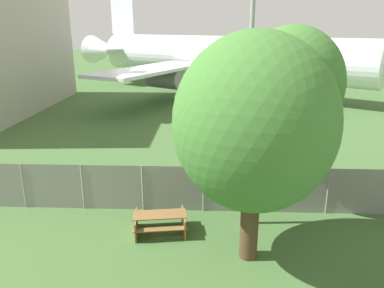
{
  "coord_description": "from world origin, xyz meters",
  "views": [
    {
      "loc": [
        0.13,
        -2.87,
        7.46
      ],
      "look_at": [
        -0.61,
        14.36,
        2.0
      ],
      "focal_mm": 35.0,
      "sensor_mm": 36.0,
      "label": 1
    }
  ],
  "objects_px": {
    "airplane": "(219,57)",
    "picnic_bench_near_cabin": "(160,221)",
    "tree_near_hangar": "(291,84)",
    "tree_left_of_cabin": "(255,124)"
  },
  "relations": [
    {
      "from": "picnic_bench_near_cabin",
      "to": "tree_near_hangar",
      "type": "distance_m",
      "value": 7.51
    },
    {
      "from": "airplane",
      "to": "tree_left_of_cabin",
      "type": "bearing_deg",
      "value": -55.84
    },
    {
      "from": "airplane",
      "to": "tree_near_hangar",
      "type": "distance_m",
      "value": 28.74
    },
    {
      "from": "airplane",
      "to": "picnic_bench_near_cabin",
      "type": "xyz_separation_m",
      "value": [
        -2.92,
        -31.51,
        -3.6
      ]
    },
    {
      "from": "airplane",
      "to": "tree_left_of_cabin",
      "type": "height_order",
      "value": "airplane"
    },
    {
      "from": "picnic_bench_near_cabin",
      "to": "tree_left_of_cabin",
      "type": "xyz_separation_m",
      "value": [
        3.16,
        -1.42,
        4.16
      ]
    },
    {
      "from": "airplane",
      "to": "tree_near_hangar",
      "type": "height_order",
      "value": "airplane"
    },
    {
      "from": "tree_left_of_cabin",
      "to": "picnic_bench_near_cabin",
      "type": "bearing_deg",
      "value": 155.83
    },
    {
      "from": "airplane",
      "to": "picnic_bench_near_cabin",
      "type": "distance_m",
      "value": 31.85
    },
    {
      "from": "tree_near_hangar",
      "to": "tree_left_of_cabin",
      "type": "relative_size",
      "value": 1.02
    }
  ]
}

